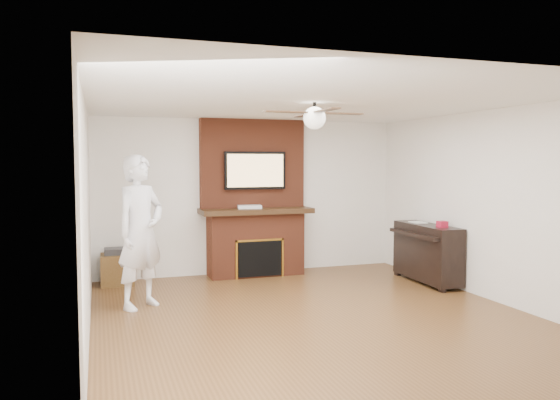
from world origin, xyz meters
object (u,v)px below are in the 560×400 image
object	(u,v)px
person	(140,232)
side_table	(117,268)
fireplace	(254,213)
piano	(427,252)

from	to	relation	value
person	side_table	size ratio (longest dim) A/B	3.51
fireplace	side_table	xyz separation A→B (m)	(-2.13, -0.07, -0.75)
fireplace	piano	xyz separation A→B (m)	(2.29, -1.42, -0.52)
person	piano	bearing A→B (deg)	-36.69
side_table	piano	bearing A→B (deg)	-16.41
fireplace	person	world-z (taller)	fireplace
person	piano	size ratio (longest dim) A/B	1.41
side_table	piano	distance (m)	4.63
side_table	person	bearing A→B (deg)	-79.83
person	piano	world-z (taller)	person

